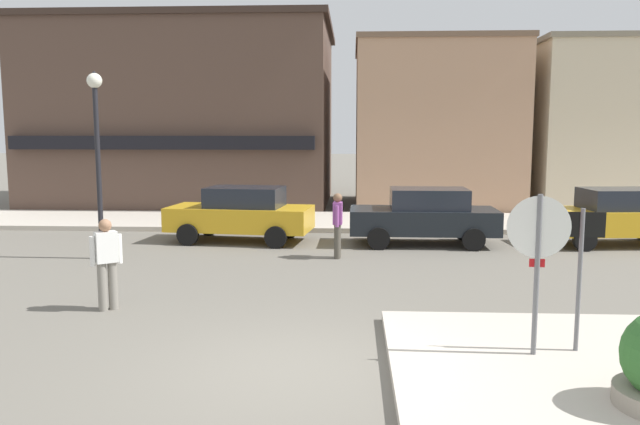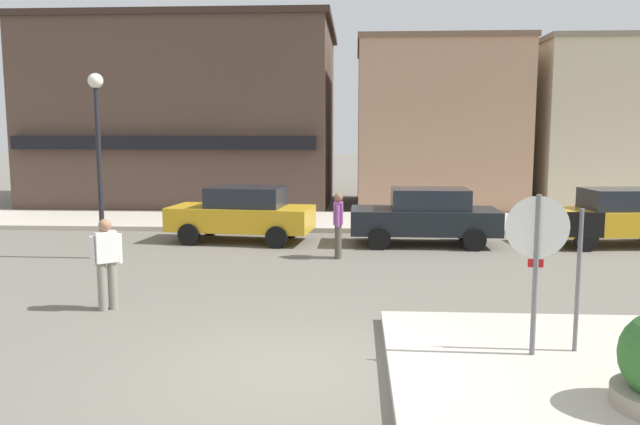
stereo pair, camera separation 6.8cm
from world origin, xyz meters
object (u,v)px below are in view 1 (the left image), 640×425
at_px(stop_sign, 538,254).
at_px(parked_car_second, 424,216).
at_px(parked_car_third, 618,216).
at_px(pedestrian_crossing_near, 338,223).
at_px(pedestrian_crossing_far, 107,261).
at_px(lamp_post, 97,138).
at_px(parked_car_nearest, 242,213).
at_px(one_way_sign, 580,265).

height_order(stop_sign, parked_car_second, stop_sign).
xyz_separation_m(stop_sign, parked_car_third, (4.84, 9.14, -0.71)).
height_order(pedestrian_crossing_near, pedestrian_crossing_far, same).
bearing_deg(stop_sign, pedestrian_crossing_near, 111.83).
xyz_separation_m(stop_sign, pedestrian_crossing_far, (-6.70, 2.24, -0.65)).
xyz_separation_m(stop_sign, lamp_post, (-8.58, 6.60, 1.44)).
xyz_separation_m(lamp_post, pedestrian_crossing_near, (5.79, 0.37, -2.09)).
bearing_deg(pedestrian_crossing_near, parked_car_nearest, 141.68).
height_order(lamp_post, pedestrian_crossing_near, lamp_post).
xyz_separation_m(parked_car_nearest, parked_car_third, (10.41, -0.03, 0.00)).
bearing_deg(parked_car_nearest, stop_sign, -58.72).
height_order(parked_car_second, pedestrian_crossing_near, pedestrian_crossing_near).
xyz_separation_m(one_way_sign, lamp_post, (-9.20, 6.43, 1.63)).
height_order(lamp_post, parked_car_third, lamp_post).
bearing_deg(one_way_sign, lamp_post, 145.04).
xyz_separation_m(stop_sign, parked_car_second, (-0.45, 8.95, -0.71)).
distance_m(parked_car_third, pedestrian_crossing_far, 13.44).
distance_m(parked_car_third, pedestrian_crossing_near, 7.93).
bearing_deg(lamp_post, stop_sign, -37.58).
bearing_deg(parked_car_second, pedestrian_crossing_far, -132.97).
relative_size(stop_sign, parked_car_third, 0.56).
bearing_deg(parked_car_second, parked_car_third, 2.08).
bearing_deg(parked_car_nearest, lamp_post, -139.55).
xyz_separation_m(lamp_post, parked_car_second, (8.13, 2.35, -2.15)).
bearing_deg(pedestrian_crossing_near, one_way_sign, -63.38).
distance_m(lamp_post, pedestrian_crossing_near, 6.16).
distance_m(parked_car_nearest, parked_car_third, 10.41).
height_order(stop_sign, one_way_sign, stop_sign).
height_order(one_way_sign, pedestrian_crossing_near, one_way_sign).
distance_m(stop_sign, pedestrian_crossing_near, 7.54).
relative_size(one_way_sign, pedestrian_crossing_far, 1.30).
xyz_separation_m(one_way_sign, parked_car_third, (4.22, 8.97, -0.52)).
height_order(parked_car_second, pedestrian_crossing_far, pedestrian_crossing_far).
relative_size(parked_car_third, pedestrian_crossing_near, 2.57).
height_order(lamp_post, pedestrian_crossing_far, lamp_post).
distance_m(one_way_sign, parked_car_third, 9.93).
height_order(parked_car_third, pedestrian_crossing_near, pedestrian_crossing_near).
distance_m(parked_car_nearest, parked_car_second, 5.13).
bearing_deg(lamp_post, pedestrian_crossing_far, -66.63).
height_order(stop_sign, parked_car_third, stop_sign).
relative_size(parked_car_second, parked_car_third, 0.97).
height_order(parked_car_second, parked_car_third, same).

